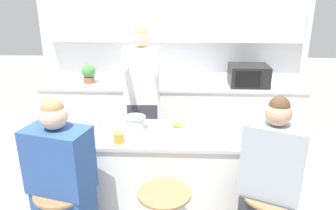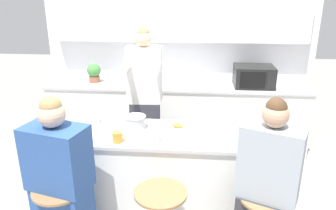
% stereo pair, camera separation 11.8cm
% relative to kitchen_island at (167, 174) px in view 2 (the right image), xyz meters
% --- Properties ---
extents(wall_back, '(3.74, 0.22, 2.70)m').
position_rel_kitchen_island_xyz_m(wall_back, '(0.00, 1.83, 1.10)').
color(wall_back, white).
rests_on(wall_back, ground_plane).
extents(back_counter, '(3.47, 0.66, 0.92)m').
position_rel_kitchen_island_xyz_m(back_counter, '(0.00, 1.51, 0.01)').
color(back_counter, white).
rests_on(back_counter, ground_plane).
extents(kitchen_island, '(1.99, 0.66, 0.88)m').
position_rel_kitchen_island_xyz_m(kitchen_island, '(0.00, 0.00, 0.00)').
color(kitchen_island, black).
rests_on(kitchen_island, ground_plane).
extents(person_cooking, '(0.40, 0.57, 1.76)m').
position_rel_kitchen_island_xyz_m(person_cooking, '(-0.31, 0.66, 0.43)').
color(person_cooking, '#383842').
rests_on(person_cooking, ground_plane).
extents(person_wrapped_blanket, '(0.53, 0.40, 1.41)m').
position_rel_kitchen_island_xyz_m(person_wrapped_blanket, '(-0.79, -0.59, 0.22)').
color(person_wrapped_blanket, '#2D5193').
rests_on(person_wrapped_blanket, ground_plane).
extents(person_seated_near, '(0.49, 0.40, 1.44)m').
position_rel_kitchen_island_xyz_m(person_seated_near, '(0.79, -0.59, 0.21)').
color(person_seated_near, '#333338').
rests_on(person_seated_near, ground_plane).
extents(cooking_pot, '(0.29, 0.20, 0.12)m').
position_rel_kitchen_island_xyz_m(cooking_pot, '(-0.31, 0.09, 0.50)').
color(cooking_pot, '#B7BABC').
rests_on(cooking_pot, kitchen_island).
extents(fruit_bowl, '(0.22, 0.22, 0.06)m').
position_rel_kitchen_island_xyz_m(fruit_bowl, '(-0.16, -0.19, 0.47)').
color(fruit_bowl, white).
rests_on(fruit_bowl, kitchen_island).
extents(mixing_bowl_steel, '(0.23, 0.23, 0.06)m').
position_rel_kitchen_island_xyz_m(mixing_bowl_steel, '(-0.80, 0.18, 0.47)').
color(mixing_bowl_steel, white).
rests_on(mixing_bowl_steel, kitchen_island).
extents(coffee_cup_near, '(0.12, 0.09, 0.09)m').
position_rel_kitchen_island_xyz_m(coffee_cup_near, '(-0.41, -0.22, 0.48)').
color(coffee_cup_near, orange).
rests_on(coffee_cup_near, kitchen_island).
extents(coffee_cup_far, '(0.11, 0.07, 0.08)m').
position_rel_kitchen_island_xyz_m(coffee_cup_far, '(0.74, -0.00, 0.47)').
color(coffee_cup_far, white).
rests_on(coffee_cup_far, kitchen_island).
extents(banana_bunch, '(0.13, 0.09, 0.04)m').
position_rel_kitchen_island_xyz_m(banana_bunch, '(0.09, 0.15, 0.46)').
color(banana_bunch, yellow).
rests_on(banana_bunch, kitchen_island).
extents(microwave, '(0.50, 0.40, 0.27)m').
position_rel_kitchen_island_xyz_m(microwave, '(1.00, 1.48, 0.61)').
color(microwave, black).
rests_on(microwave, back_counter).
extents(potted_plant, '(0.18, 0.18, 0.25)m').
position_rel_kitchen_island_xyz_m(potted_plant, '(-1.13, 1.51, 0.61)').
color(potted_plant, '#93563D').
rests_on(potted_plant, back_counter).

